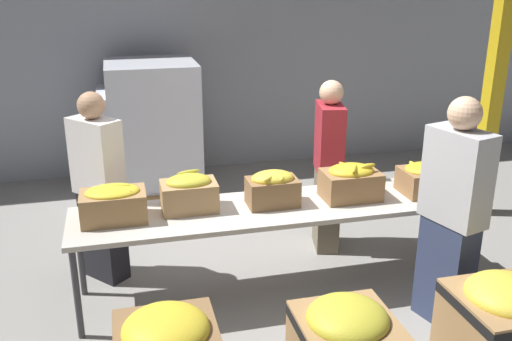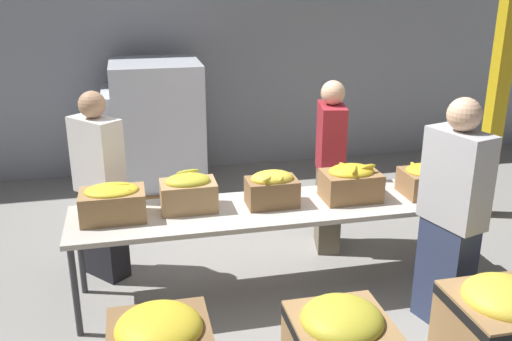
{
  "view_description": "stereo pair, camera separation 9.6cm",
  "coord_description": "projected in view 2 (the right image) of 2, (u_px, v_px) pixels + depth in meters",
  "views": [
    {
      "loc": [
        -1.17,
        -4.09,
        2.58
      ],
      "look_at": [
        -0.08,
        0.26,
        0.99
      ],
      "focal_mm": 40.0,
      "sensor_mm": 36.0,
      "label": 1
    },
    {
      "loc": [
        -1.07,
        -4.11,
        2.58
      ],
      "look_at": [
        -0.08,
        0.26,
        0.99
      ],
      "focal_mm": 40.0,
      "sensor_mm": 36.0,
      "label": 2
    }
  ],
  "objects": [
    {
      "name": "pallet_stack_1",
      "position": [
        158.0,
        129.0,
        6.81
      ],
      "size": [
        1.12,
        1.12,
        1.58
      ],
      "color": "olive",
      "rests_on": "ground_plane"
    },
    {
      "name": "pallet_stack_0",
      "position": [
        146.0,
        141.0,
        6.91
      ],
      "size": [
        1.06,
        1.06,
        1.24
      ],
      "color": "olive",
      "rests_on": "ground_plane"
    },
    {
      "name": "volunteer_1",
      "position": [
        451.0,
        217.0,
        4.13
      ],
      "size": [
        0.36,
        0.52,
        1.76
      ],
      "rotation": [
        0.0,
        0.0,
        1.85
      ],
      "color": "#2D3856",
      "rests_on": "ground_plane"
    },
    {
      "name": "sorting_table",
      "position": [
        273.0,
        211.0,
        4.62
      ],
      "size": [
        3.23,
        0.73,
        0.77
      ],
      "color": "beige",
      "rests_on": "ground_plane"
    },
    {
      "name": "banana_box_3",
      "position": [
        351.0,
        182.0,
        4.7
      ],
      "size": [
        0.47,
        0.33,
        0.32
      ],
      "color": "olive",
      "rests_on": "sorting_table"
    },
    {
      "name": "banana_box_0",
      "position": [
        113.0,
        202.0,
        4.32
      ],
      "size": [
        0.49,
        0.32,
        0.29
      ],
      "color": "#A37A4C",
      "rests_on": "sorting_table"
    },
    {
      "name": "volunteer_0",
      "position": [
        330.0,
        168.0,
        5.34
      ],
      "size": [
        0.31,
        0.48,
        1.64
      ],
      "rotation": [
        0.0,
        0.0,
        -1.78
      ],
      "color": "#6B604C",
      "rests_on": "ground_plane"
    },
    {
      "name": "banana_box_1",
      "position": [
        188.0,
        192.0,
        4.49
      ],
      "size": [
        0.44,
        0.29,
        0.31
      ],
      "color": "tan",
      "rests_on": "sorting_table"
    },
    {
      "name": "banana_box_2",
      "position": [
        272.0,
        188.0,
        4.58
      ],
      "size": [
        0.41,
        0.28,
        0.29
      ],
      "color": "olive",
      "rests_on": "sorting_table"
    },
    {
      "name": "support_pillar",
      "position": [
        507.0,
        30.0,
        5.68
      ],
      "size": [
        0.16,
        0.16,
        4.0
      ],
      "color": "gold",
      "rests_on": "ground_plane"
    },
    {
      "name": "ground_plane",
      "position": [
        272.0,
        289.0,
        4.86
      ],
      "size": [
        30.0,
        30.0,
        0.0
      ],
      "primitive_type": "plane",
      "color": "gray"
    },
    {
      "name": "banana_box_4",
      "position": [
        427.0,
        179.0,
        4.81
      ],
      "size": [
        0.43,
        0.34,
        0.26
      ],
      "color": "olive",
      "rests_on": "sorting_table"
    },
    {
      "name": "donation_bin_2",
      "position": [
        500.0,
        330.0,
        3.66
      ],
      "size": [
        0.63,
        0.63,
        0.73
      ],
      "color": "#A37A4C",
      "rests_on": "ground_plane"
    },
    {
      "name": "volunteer_2",
      "position": [
        100.0,
        188.0,
        4.83
      ],
      "size": [
        0.46,
        0.48,
        1.66
      ],
      "rotation": [
        0.0,
        0.0,
        -0.86
      ],
      "color": "black",
      "rests_on": "ground_plane"
    },
    {
      "name": "wall_back",
      "position": [
        209.0,
        17.0,
        7.27
      ],
      "size": [
        16.0,
        0.08,
        4.0
      ],
      "color": "#9399A3",
      "rests_on": "ground_plane"
    }
  ]
}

